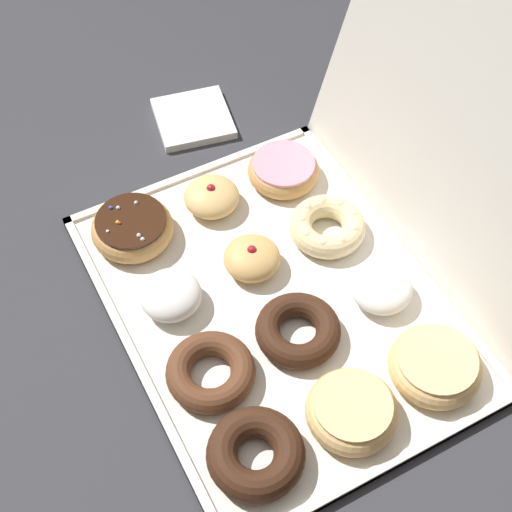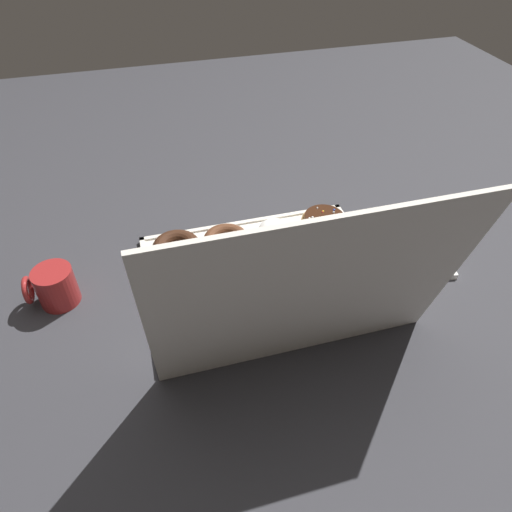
% 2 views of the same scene
% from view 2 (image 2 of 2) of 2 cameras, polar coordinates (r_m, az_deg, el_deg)
% --- Properties ---
extents(ground_plane, '(3.00, 3.00, 0.00)m').
position_cam_2_polar(ground_plane, '(1.10, 1.14, -2.62)').
color(ground_plane, '#333338').
extents(donut_box, '(0.55, 0.42, 0.01)m').
position_cam_2_polar(donut_box, '(1.10, 1.15, -2.42)').
color(donut_box, silver).
rests_on(donut_box, ground).
extents(box_lid_open, '(0.55, 0.11, 0.41)m').
position_cam_2_polar(box_lid_open, '(0.78, 6.92, -4.99)').
color(box_lid_open, silver).
rests_on(box_lid_open, ground).
extents(sprinkle_donut_0, '(0.12, 0.12, 0.04)m').
position_cam_2_polar(sprinkle_donut_0, '(1.23, 8.32, 4.18)').
color(sprinkle_donut_0, tan).
rests_on(sprinkle_donut_0, donut_box).
extents(powdered_filled_donut_1, '(0.09, 0.09, 0.04)m').
position_cam_2_polar(powdered_filled_donut_1, '(1.19, 2.34, 3.18)').
color(powdered_filled_donut_1, white).
rests_on(powdered_filled_donut_1, donut_box).
extents(chocolate_cake_ring_donut_2, '(0.12, 0.12, 0.03)m').
position_cam_2_polar(chocolate_cake_ring_donut_2, '(1.17, -3.67, 1.97)').
color(chocolate_cake_ring_donut_2, '#59331E').
rests_on(chocolate_cake_ring_donut_2, donut_box).
extents(chocolate_cake_ring_donut_3, '(0.12, 0.12, 0.04)m').
position_cam_2_polar(chocolate_cake_ring_donut_3, '(1.16, -9.71, 1.04)').
color(chocolate_cake_ring_donut_3, '#381E11').
rests_on(chocolate_cake_ring_donut_3, donut_box).
extents(jelly_filled_donut_4, '(0.08, 0.08, 0.05)m').
position_cam_2_polar(jelly_filled_donut_4, '(1.14, 10.75, 0.27)').
color(jelly_filled_donut_4, '#E5B770').
rests_on(jelly_filled_donut_4, donut_box).
extents(jelly_filled_donut_5, '(0.08, 0.08, 0.05)m').
position_cam_2_polar(jelly_filled_donut_5, '(1.10, 4.52, -0.84)').
color(jelly_filled_donut_5, tan).
rests_on(jelly_filled_donut_5, donut_box).
extents(chocolate_cake_ring_donut_6, '(0.11, 0.11, 0.03)m').
position_cam_2_polar(chocolate_cake_ring_donut_6, '(1.08, -2.18, -2.08)').
color(chocolate_cake_ring_donut_6, '#381E11').
rests_on(chocolate_cake_ring_donut_6, donut_box).
extents(glazed_ring_donut_7, '(0.12, 0.12, 0.04)m').
position_cam_2_polar(glazed_ring_donut_7, '(1.06, -9.14, -3.33)').
color(glazed_ring_donut_7, '#E5B770').
rests_on(glazed_ring_donut_7, donut_box).
extents(pink_frosted_donut_8, '(0.11, 0.11, 0.03)m').
position_cam_2_polar(pink_frosted_donut_8, '(1.07, 13.26, -3.96)').
color(pink_frosted_donut_8, tan).
rests_on(pink_frosted_donut_8, donut_box).
extents(cruller_donut_9, '(0.11, 0.11, 0.04)m').
position_cam_2_polar(cruller_donut_9, '(1.02, 6.86, -5.47)').
color(cruller_donut_9, beige).
rests_on(cruller_donut_9, donut_box).
extents(powdered_filled_donut_10, '(0.09, 0.09, 0.04)m').
position_cam_2_polar(powdered_filled_donut_10, '(0.98, -0.09, -7.24)').
color(powdered_filled_donut_10, white).
rests_on(powdered_filled_donut_10, donut_box).
extents(glazed_ring_donut_11, '(0.12, 0.12, 0.04)m').
position_cam_2_polar(glazed_ring_donut_11, '(0.97, -7.78, -8.53)').
color(glazed_ring_donut_11, '#E5B770').
rests_on(glazed_ring_donut_11, donut_box).
extents(coffee_mug, '(0.11, 0.09, 0.09)m').
position_cam_2_polar(coffee_mug, '(1.11, -23.48, -3.39)').
color(coffee_mug, maroon).
rests_on(coffee_mug, ground).
extents(napkin_stack, '(0.14, 0.14, 0.01)m').
position_cam_2_polar(napkin_stack, '(1.21, 19.88, -0.61)').
color(napkin_stack, white).
rests_on(napkin_stack, ground).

